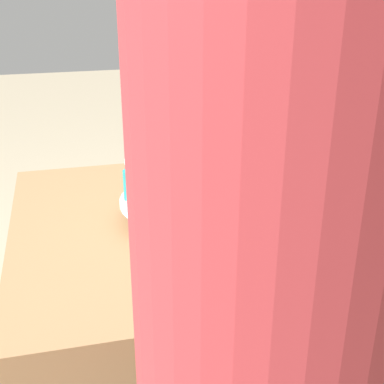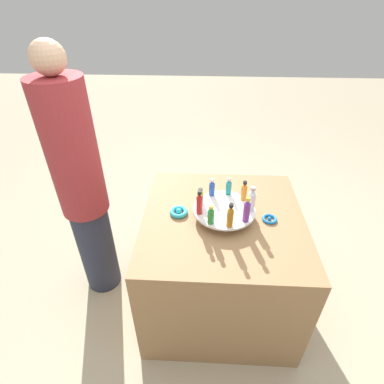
% 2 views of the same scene
% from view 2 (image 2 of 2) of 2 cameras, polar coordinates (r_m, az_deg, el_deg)
% --- Properties ---
extents(ground_plane, '(12.00, 12.00, 0.00)m').
position_cam_2_polar(ground_plane, '(2.26, 4.81, -19.15)').
color(ground_plane, tan).
extents(party_table, '(0.92, 0.92, 0.74)m').
position_cam_2_polar(party_table, '(1.98, 5.35, -12.93)').
color(party_table, '#9E754C').
rests_on(party_table, ground_plane).
extents(display_stand, '(0.35, 0.35, 0.06)m').
position_cam_2_polar(display_stand, '(1.69, 6.10, -3.56)').
color(display_stand, white).
rests_on(display_stand, party_table).
extents(bottle_teal, '(0.03, 0.03, 0.11)m').
position_cam_2_polar(bottle_teal, '(1.77, 7.00, 1.00)').
color(bottle_teal, teal).
rests_on(bottle_teal, display_stand).
extents(bottle_blue, '(0.03, 0.03, 0.11)m').
position_cam_2_polar(bottle_blue, '(1.75, 3.82, 0.81)').
color(bottle_blue, '#234CAD').
rests_on(bottle_blue, display_stand).
extents(bottle_gold, '(0.04, 0.04, 0.09)m').
position_cam_2_polar(bottle_gold, '(1.70, 1.60, -0.77)').
color(bottle_gold, gold).
rests_on(bottle_gold, display_stand).
extents(bottle_red, '(0.03, 0.03, 0.15)m').
position_cam_2_polar(bottle_red, '(1.60, 1.42, -2.15)').
color(bottle_red, '#B21E23').
rests_on(bottle_red, display_stand).
extents(bottle_green, '(0.04, 0.04, 0.11)m').
position_cam_2_polar(bottle_green, '(1.55, 3.62, -4.42)').
color(bottle_green, '#288438').
rests_on(bottle_green, display_stand).
extents(bottle_amber, '(0.03, 0.03, 0.14)m').
position_cam_2_polar(bottle_amber, '(1.53, 7.29, -4.58)').
color(bottle_amber, '#AD6B19').
rests_on(bottle_amber, display_stand).
extents(bottle_purple, '(0.04, 0.04, 0.15)m').
position_cam_2_polar(bottle_purple, '(1.58, 10.37, -3.43)').
color(bottle_purple, '#702D93').
rests_on(bottle_purple, display_stand).
extents(bottle_clear, '(0.04, 0.04, 0.15)m').
position_cam_2_polar(bottle_clear, '(1.65, 11.31, -1.47)').
color(bottle_clear, silver).
rests_on(bottle_clear, display_stand).
extents(bottle_orange, '(0.03, 0.03, 0.12)m').
position_cam_2_polar(bottle_orange, '(1.73, 9.89, 0.11)').
color(bottle_orange, orange).
rests_on(bottle_orange, display_stand).
extents(ribbon_bow_teal, '(0.11, 0.11, 0.04)m').
position_cam_2_polar(ribbon_bow_teal, '(1.73, -2.54, -3.80)').
color(ribbon_bow_teal, '#2DB7CC').
rests_on(ribbon_bow_teal, party_table).
extents(ribbon_bow_blue, '(0.08, 0.08, 0.02)m').
position_cam_2_polar(ribbon_bow_blue, '(1.74, 14.55, -5.01)').
color(ribbon_bow_blue, blue).
rests_on(ribbon_bow_blue, party_table).
extents(person_figure, '(0.28, 0.28, 1.64)m').
position_cam_2_polar(person_figure, '(1.89, -20.23, 0.49)').
color(person_figure, '#282D42').
rests_on(person_figure, ground_plane).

